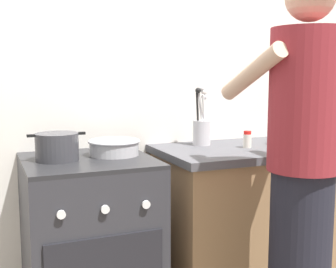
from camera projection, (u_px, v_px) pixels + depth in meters
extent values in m
cube|color=silver|center=(167.00, 82.00, 2.58)|extent=(3.20, 0.10, 2.50)
cube|color=#99724C|center=(247.00, 229.00, 2.50)|extent=(0.96, 0.56, 0.86)
cube|color=#4C4C51|center=(249.00, 150.00, 2.44)|extent=(1.00, 0.60, 0.04)
cube|color=#2D2D33|center=(90.00, 251.00, 2.15)|extent=(0.60, 0.60, 0.88)
cube|color=#232326|center=(88.00, 160.00, 2.09)|extent=(0.60, 0.60, 0.02)
cylinder|color=silver|center=(61.00, 215.00, 1.76)|extent=(0.04, 0.01, 0.04)
cylinder|color=silver|center=(105.00, 209.00, 1.83)|extent=(0.04, 0.01, 0.04)
cylinder|color=silver|center=(146.00, 205.00, 1.90)|extent=(0.04, 0.01, 0.04)
cylinder|color=#38383D|center=(57.00, 147.00, 2.04)|extent=(0.20, 0.20, 0.13)
cube|color=black|center=(31.00, 136.00, 1.98)|extent=(0.04, 0.02, 0.01)
cube|color=black|center=(81.00, 133.00, 2.07)|extent=(0.04, 0.02, 0.01)
cylinder|color=#B7B7BC|center=(114.00, 148.00, 2.17)|extent=(0.24, 0.24, 0.07)
torus|color=#B7B7BC|center=(114.00, 141.00, 2.17)|extent=(0.26, 0.26, 0.01)
cylinder|color=silver|center=(202.00, 133.00, 2.48)|extent=(0.10, 0.10, 0.14)
cylinder|color=silver|center=(204.00, 120.00, 2.47)|extent=(0.04, 0.04, 0.24)
sphere|color=silver|center=(204.00, 97.00, 2.45)|extent=(0.03, 0.03, 0.03)
cylinder|color=silver|center=(202.00, 117.00, 2.47)|extent=(0.04, 0.03, 0.30)
sphere|color=silver|center=(202.00, 88.00, 2.45)|extent=(0.03, 0.03, 0.03)
cylinder|color=white|center=(204.00, 118.00, 2.47)|extent=(0.05, 0.06, 0.27)
sphere|color=white|center=(204.00, 92.00, 2.45)|extent=(0.03, 0.03, 0.03)
cylinder|color=black|center=(198.00, 118.00, 2.46)|extent=(0.02, 0.04, 0.28)
sphere|color=black|center=(198.00, 91.00, 2.44)|extent=(0.03, 0.03, 0.03)
cylinder|color=silver|center=(247.00, 141.00, 2.39)|extent=(0.04, 0.04, 0.07)
cylinder|color=red|center=(247.00, 133.00, 2.39)|extent=(0.04, 0.04, 0.02)
cylinder|color=gold|center=(289.00, 128.00, 2.46)|extent=(0.07, 0.07, 0.20)
cylinder|color=gold|center=(290.00, 106.00, 2.44)|extent=(0.03, 0.03, 0.04)
cylinder|color=black|center=(290.00, 101.00, 2.44)|extent=(0.03, 0.03, 0.02)
cylinder|color=maroon|center=(306.00, 100.00, 1.79)|extent=(0.30, 0.30, 0.58)
cylinder|color=#D3AA8C|center=(252.00, 73.00, 1.84)|extent=(0.07, 0.41, 0.24)
cylinder|color=#D3AA8C|center=(316.00, 73.00, 1.97)|extent=(0.07, 0.41, 0.24)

